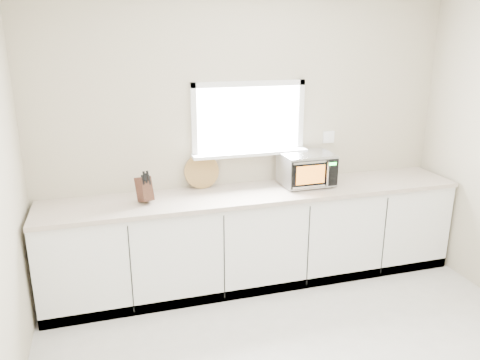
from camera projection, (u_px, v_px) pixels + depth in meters
name	position (u px, v px, depth m)	size (l,w,h in m)	color
back_wall	(248.00, 138.00, 4.47)	(4.00, 0.17, 2.70)	#BDB496
cabinets	(257.00, 239.00, 4.47)	(3.92, 0.60, 0.88)	white
countertop	(258.00, 193.00, 4.33)	(3.92, 0.64, 0.04)	beige
microwave	(307.00, 169.00, 4.46)	(0.49, 0.41, 0.31)	black
knife_block	(144.00, 189.00, 4.00)	(0.16, 0.22, 0.29)	#452318
cutting_board	(202.00, 171.00, 4.37)	(0.33, 0.33, 0.02)	#AA7E41
coffee_grinder	(300.00, 177.00, 4.37)	(0.16, 0.16, 0.22)	silver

